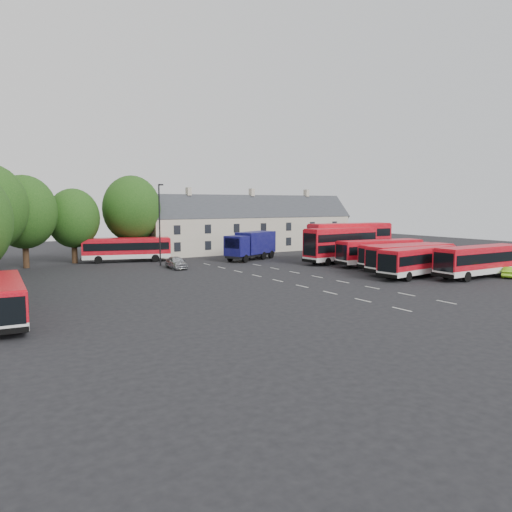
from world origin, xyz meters
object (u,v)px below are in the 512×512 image
Objects in this scene: lime_car at (511,272)px; lamppost at (160,222)px; box_truck at (251,244)px; silver_car at (176,262)px; bus_row_a at (480,259)px; bus_west at (4,297)px; bus_dd_south at (341,243)px.

lamppost is (-27.38, 28.67, 4.80)m from lime_car.
lime_car is at bearing -46.32° from lamppost.
box_truck is at bearing 4.66° from lime_car.
lamppost is at bearing 104.07° from silver_car.
bus_west is at bearing 175.04° from bus_row_a.
box_truck reaches higher than bus_row_a.
lime_car is 39.94m from lamppost.
silver_car is (-23.91, 23.44, -1.24)m from bus_row_a.
silver_car is at bearing -80.66° from lamppost.
bus_dd_south is 1.25× the size of box_truck.
bus_dd_south is 12.16m from box_truck.
box_truck is at bearing 19.06° from silver_car.
bus_row_a is at bearing -47.81° from lamppost.
box_truck is (32.34, 22.60, 0.43)m from bus_west.
lime_car is 0.34× the size of lamppost.
box_truck reaches higher than lime_car.
bus_dd_south is 1.12× the size of bus_west.
lamppost is at bearing -36.61° from bus_west.
bus_dd_south is 23.21m from lamppost.
silver_car is at bearing -42.29° from bus_west.
bus_row_a is 1.15× the size of bus_west.
lamppost is (19.44, 23.04, 3.67)m from bus_west.
silver_car is at bearing 24.40° from lime_car.
bus_dd_south is 20.30m from lime_car.
bus_dd_south reaches higher than lime_car.
silver_car is 1.25× the size of lime_car.
bus_row_a is 1.03× the size of bus_dd_south.
bus_west is at bearing -130.16° from lamppost.
bus_row_a is 17.87m from bus_dd_south.
lime_car is at bearing -76.86° from bus_dd_south.
bus_west is at bearing 60.65° from lime_car.
box_truck is 31.77m from lime_car.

